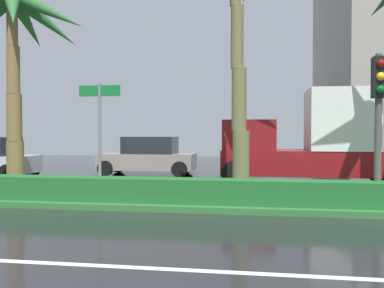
{
  "coord_description": "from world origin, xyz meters",
  "views": [
    {
      "loc": [
        4.08,
        -3.61,
        1.88
      ],
      "look_at": [
        1.36,
        13.92,
        1.42
      ],
      "focal_mm": 39.15,
      "sensor_mm": 36.0,
      "label": 1
    }
  ],
  "objects_px": {
    "box_truck_lead": "(312,142)",
    "traffic_signal_median_right": "(379,102)",
    "street_name_sign": "(100,125)",
    "palm_tree_centre_left": "(12,27)",
    "car_in_traffic_second": "(148,157)"
  },
  "relations": [
    {
      "from": "box_truck_lead",
      "to": "traffic_signal_median_right",
      "type": "bearing_deg",
      "value": 98.5
    },
    {
      "from": "box_truck_lead",
      "to": "street_name_sign",
      "type": "bearing_deg",
      "value": 42.77
    },
    {
      "from": "traffic_signal_median_right",
      "to": "palm_tree_centre_left",
      "type": "bearing_deg",
      "value": 170.86
    },
    {
      "from": "box_truck_lead",
      "to": "car_in_traffic_second",
      "type": "bearing_deg",
      "value": -20.13
    },
    {
      "from": "car_in_traffic_second",
      "to": "box_truck_lead",
      "type": "distance_m",
      "value": 7.34
    },
    {
      "from": "palm_tree_centre_left",
      "to": "box_truck_lead",
      "type": "relative_size",
      "value": 1.01
    },
    {
      "from": "traffic_signal_median_right",
      "to": "box_truck_lead",
      "type": "bearing_deg",
      "value": 98.5
    },
    {
      "from": "palm_tree_centre_left",
      "to": "traffic_signal_median_right",
      "type": "height_order",
      "value": "palm_tree_centre_left"
    },
    {
      "from": "traffic_signal_median_right",
      "to": "car_in_traffic_second",
      "type": "height_order",
      "value": "traffic_signal_median_right"
    },
    {
      "from": "car_in_traffic_second",
      "to": "box_truck_lead",
      "type": "relative_size",
      "value": 0.67
    },
    {
      "from": "palm_tree_centre_left",
      "to": "traffic_signal_median_right",
      "type": "relative_size",
      "value": 1.8
    },
    {
      "from": "traffic_signal_median_right",
      "to": "street_name_sign",
      "type": "height_order",
      "value": "traffic_signal_median_right"
    },
    {
      "from": "traffic_signal_median_right",
      "to": "box_truck_lead",
      "type": "relative_size",
      "value": 0.56
    },
    {
      "from": "palm_tree_centre_left",
      "to": "car_in_traffic_second",
      "type": "bearing_deg",
      "value": 67.23
    },
    {
      "from": "street_name_sign",
      "to": "car_in_traffic_second",
      "type": "bearing_deg",
      "value": 96.04
    }
  ]
}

